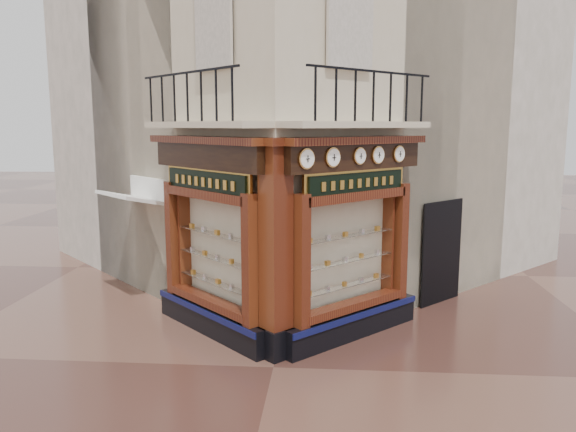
# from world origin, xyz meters

# --- Properties ---
(ground) EXTENTS (80.00, 80.00, 0.00)m
(ground) POSITION_xyz_m (0.00, 0.00, 0.00)
(ground) COLOR #452720
(ground) RESTS_ON ground
(main_building) EXTENTS (11.31, 11.31, 12.00)m
(main_building) POSITION_xyz_m (0.00, 6.16, 6.00)
(main_building) COLOR beige
(main_building) RESTS_ON ground
(neighbour_left) EXTENTS (11.31, 11.31, 11.00)m
(neighbour_left) POSITION_xyz_m (-2.47, 8.63, 5.50)
(neighbour_left) COLOR beige
(neighbour_left) RESTS_ON ground
(neighbour_right) EXTENTS (11.31, 11.31, 11.00)m
(neighbour_right) POSITION_xyz_m (2.47, 8.63, 5.50)
(neighbour_right) COLOR beige
(neighbour_right) RESTS_ON ground
(shopfront_left) EXTENTS (2.86, 2.86, 3.98)m
(shopfront_left) POSITION_xyz_m (-1.41, 1.57, 1.98)
(shopfront_left) COLOR black
(shopfront_left) RESTS_ON ground
(shopfront_right) EXTENTS (2.86, 2.86, 3.98)m
(shopfront_right) POSITION_xyz_m (1.41, 1.57, 1.98)
(shopfront_right) COLOR black
(shopfront_right) RESTS_ON ground
(corner_pilaster) EXTENTS (0.85, 0.85, 3.98)m
(corner_pilaster) POSITION_xyz_m (0.00, 0.50, 1.95)
(corner_pilaster) COLOR black
(corner_pilaster) RESTS_ON ground
(balcony) EXTENTS (5.94, 2.97, 1.03)m
(balcony) POSITION_xyz_m (0.00, 1.49, 4.22)
(balcony) COLOR beige
(balcony) RESTS_ON ground
(clock_a) EXTENTS (0.29, 0.29, 0.36)m
(clock_a) POSITION_xyz_m (0.54, 0.44, 3.62)
(clock_a) COLOR gold
(clock_a) RESTS_ON ground
(clock_b) EXTENTS (0.29, 0.29, 0.36)m
(clock_b) POSITION_xyz_m (1.00, 0.89, 3.62)
(clock_b) COLOR gold
(clock_b) RESTS_ON ground
(clock_c) EXTENTS (0.26, 0.26, 0.32)m
(clock_c) POSITION_xyz_m (1.50, 1.39, 3.62)
(clock_c) COLOR gold
(clock_c) RESTS_ON ground
(clock_d) EXTENTS (0.28, 0.28, 0.34)m
(clock_d) POSITION_xyz_m (1.87, 1.77, 3.62)
(clock_d) COLOR gold
(clock_d) RESTS_ON ground
(clock_e) EXTENTS (0.27, 0.27, 0.34)m
(clock_e) POSITION_xyz_m (2.32, 2.22, 3.62)
(clock_e) COLOR gold
(clock_e) RESTS_ON ground
(awning) EXTENTS (1.94, 1.94, 0.31)m
(awning) POSITION_xyz_m (-3.71, 3.51, 0.00)
(awning) COLOR white
(awning) RESTS_ON ground
(signboard_left) EXTENTS (2.09, 2.09, 0.56)m
(signboard_left) POSITION_xyz_m (-1.46, 1.51, 3.10)
(signboard_left) COLOR gold
(signboard_left) RESTS_ON ground
(signboard_right) EXTENTS (1.98, 1.98, 0.53)m
(signboard_right) POSITION_xyz_m (1.46, 1.51, 3.10)
(signboard_right) COLOR gold
(signboard_right) RESTS_ON ground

